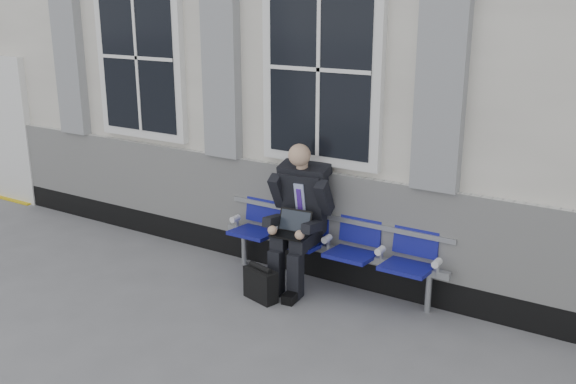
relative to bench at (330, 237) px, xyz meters
The scene contains 5 objects.
ground 1.54m from the bench, 113.03° to the right, with size 70.00×70.00×0.00m, color slate.
station_building 2.78m from the bench, 105.12° to the left, with size 14.40×4.40×4.49m.
bench is the anchor object (origin of this frame).
businessman 0.42m from the bench, 153.71° to the right, with size 0.66×0.89×1.53m.
briefcase 0.88m from the bench, 122.12° to the right, with size 0.40×0.24×0.38m.
Camera 1 is at (3.54, -4.19, 2.92)m, focal length 40.00 mm.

